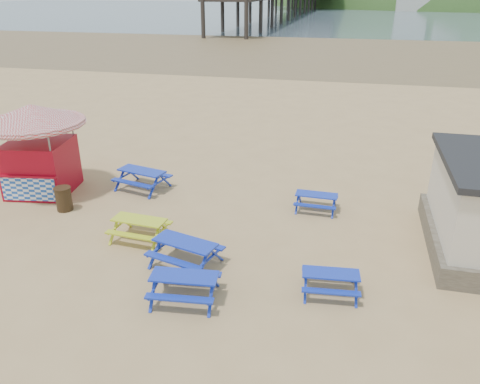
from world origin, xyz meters
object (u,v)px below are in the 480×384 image
(ice_cream_kiosk, at_px, (36,138))
(litter_bin, at_px, (64,199))
(picnic_table_yellow, at_px, (140,229))
(picnic_table_blue_a, at_px, (142,179))

(ice_cream_kiosk, bearing_deg, litter_bin, -46.80)
(picnic_table_yellow, relative_size, ice_cream_kiosk, 0.40)
(picnic_table_blue_a, relative_size, picnic_table_yellow, 1.22)
(picnic_table_yellow, distance_m, litter_bin, 4.09)
(picnic_table_blue_a, xyz_separation_m, litter_bin, (-2.07, -2.66, 0.05))
(ice_cream_kiosk, bearing_deg, picnic_table_blue_a, 7.60)
(ice_cream_kiosk, bearing_deg, picnic_table_yellow, -36.00)
(picnic_table_blue_a, xyz_separation_m, ice_cream_kiosk, (-3.96, -1.21, 1.92))
(picnic_table_blue_a, bearing_deg, litter_bin, -114.83)
(picnic_table_blue_a, distance_m, litter_bin, 3.37)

